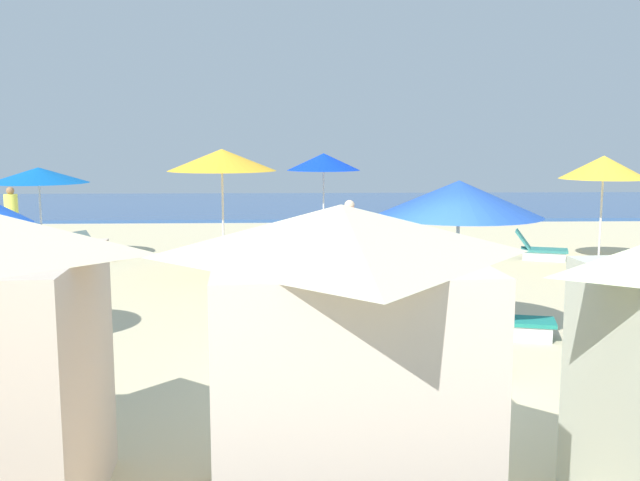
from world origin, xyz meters
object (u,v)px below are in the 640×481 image
cabana_1 (340,367)px  beach_ball_1 (585,303)px  umbrella_1 (604,167)px  umbrella_6 (324,162)px  beachgoer_1 (349,241)px  beachgoer_3 (336,274)px  lounge_chair_1_0 (539,249)px  beachgoer_5 (12,216)px  umbrella_4 (38,175)px  lounge_chair_4_0 (20,260)px  umbrella_2 (222,160)px  lounge_chair_3_0 (506,320)px  lounge_chair_3_1 (438,349)px  lounge_chair_4_1 (96,249)px  umbrella_3 (459,198)px

cabana_1 → beach_ball_1: bearing=51.5°
umbrella_1 → umbrella_6: 7.53m
cabana_1 → beachgoer_1: bearing=81.0°
beachgoer_3 → lounge_chair_1_0: bearing=-118.4°
umbrella_6 → beachgoer_5: umbrella_6 is taller
umbrella_4 → lounge_chair_4_0: (-0.17, -1.01, -1.87)m
umbrella_2 → umbrella_4: bearing=161.1°
lounge_chair_1_0 → beachgoer_1: size_ratio=0.84×
beach_ball_1 → umbrella_4: bearing=155.3°
beach_ball_1 → lounge_chair_3_0: bearing=-138.2°
beachgoer_3 → beachgoer_5: bearing=-31.1°
lounge_chair_3_1 → umbrella_2: bearing=36.3°
lounge_chair_3_0 → lounge_chair_4_1: (-8.18, 7.54, -0.02)m
lounge_chair_3_0 → lounge_chair_3_1: (-1.34, -1.45, 0.00)m
lounge_chair_4_0 → beachgoer_1: 7.51m
umbrella_3 → lounge_chair_4_0: 10.74m
lounge_chair_3_0 → beachgoer_3: (-2.51, 1.38, 0.46)m
umbrella_4 → lounge_chair_4_0: 2.13m
lounge_chair_1_0 → cabana_1: bearing=173.8°
beachgoer_3 → umbrella_3: bearing=150.1°
beachgoer_3 → beachgoer_1: bearing=-82.4°
lounge_chair_3_1 → lounge_chair_4_0: 10.91m
umbrella_4 → beachgoer_5: (-2.30, 4.15, -1.40)m
lounge_chair_3_1 → umbrella_4: bearing=53.1°
beachgoer_1 → lounge_chair_4_1: bearing=162.5°
umbrella_6 → beachgoer_1: 5.30m
umbrella_2 → beachgoer_5: (-6.80, 5.69, -1.80)m
lounge_chair_3_0 → beach_ball_1: (1.92, 1.72, -0.15)m
beachgoer_5 → lounge_chair_3_1: bearing=-113.2°
lounge_chair_1_0 → umbrella_6: 6.46m
umbrella_3 → beachgoer_1: (-1.14, 5.38, -1.37)m
lounge_chair_1_0 → umbrella_3: (-3.79, -7.32, 1.88)m
umbrella_4 → beachgoer_3: (6.76, -5.48, -1.40)m
lounge_chair_4_0 → umbrella_2: bearing=-79.2°
umbrella_3 → beachgoer_1: 5.66m
umbrella_3 → umbrella_4: bearing=139.5°
umbrella_2 → lounge_chair_3_1: umbrella_2 is taller
lounge_chair_4_1 → umbrella_3: bearing=-106.6°
umbrella_4 → lounge_chair_3_1: bearing=-46.4°
umbrella_2 → umbrella_4: (-4.50, 1.54, -0.40)m
umbrella_1 → umbrella_3: umbrella_1 is taller
umbrella_3 → lounge_chair_4_0: size_ratio=1.67×
umbrella_3 → beach_ball_1: bearing=36.2°
lounge_chair_1_0 → beachgoer_5: 15.05m
umbrella_1 → beachgoer_1: 6.38m
lounge_chair_1_0 → lounge_chair_3_1: 9.48m
umbrella_1 → lounge_chair_3_1: (-5.44, -7.64, -2.06)m
lounge_chair_4_0 → umbrella_6: 8.53m
lounge_chair_4_0 → lounge_chair_1_0: bearing=-67.3°
umbrella_4 → beachgoer_1: bearing=-13.9°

